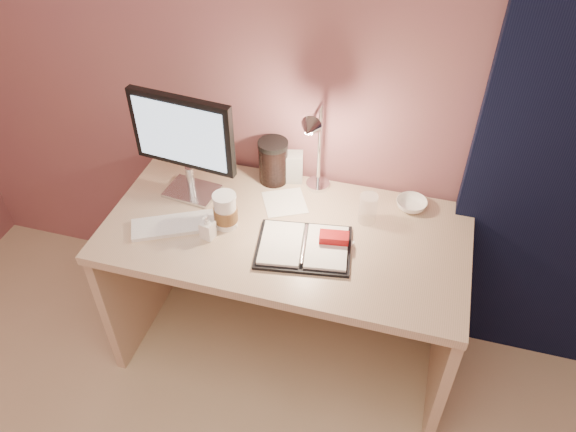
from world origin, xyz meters
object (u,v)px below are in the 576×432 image
(desk_lamp, at_px, (314,148))
(keyboard, at_px, (184,224))
(planner, at_px, (306,246))
(bowl, at_px, (411,204))
(monitor, at_px, (184,138))
(coffee_cup, at_px, (225,212))
(clear_cup, at_px, (368,209))
(product_box, at_px, (292,167))
(desk, at_px, (290,258))
(dark_jar, at_px, (273,163))
(lotion_bottle, at_px, (207,226))

(desk_lamp, bearing_deg, keyboard, -147.17)
(planner, height_order, bowl, planner)
(monitor, height_order, planner, monitor)
(coffee_cup, relative_size, clear_cup, 1.21)
(keyboard, bearing_deg, product_box, 23.36)
(desk_lamp, bearing_deg, desk, -115.11)
(dark_jar, bearing_deg, planner, -57.00)
(coffee_cup, relative_size, bowl, 1.21)
(keyboard, height_order, product_box, product_box)
(bowl, distance_m, desk_lamp, 0.47)
(monitor, height_order, bowl, monitor)
(clear_cup, relative_size, desk_lamp, 0.29)
(desk, xyz_separation_m, desk_lamp, (0.06, 0.12, 0.49))
(planner, relative_size, desk_lamp, 0.90)
(clear_cup, bearing_deg, lotion_bottle, -155.61)
(desk, relative_size, coffee_cup, 9.38)
(product_box, bearing_deg, dark_jar, -174.34)
(clear_cup, relative_size, bowl, 1.00)
(product_box, bearing_deg, monitor, -165.21)
(bowl, height_order, lotion_bottle, lotion_bottle)
(lotion_bottle, bearing_deg, monitor, 125.68)
(keyboard, relative_size, product_box, 3.07)
(monitor, height_order, coffee_cup, monitor)
(keyboard, xyz_separation_m, lotion_bottle, (0.12, -0.03, 0.05))
(keyboard, distance_m, coffee_cup, 0.18)
(desk, relative_size, planner, 3.66)
(planner, distance_m, lotion_bottle, 0.38)
(desk, distance_m, dark_jar, 0.40)
(bowl, relative_size, lotion_bottle, 1.14)
(desk_lamp, bearing_deg, planner, -79.57)
(product_box, xyz_separation_m, desk_lamp, (0.12, -0.12, 0.20))
(desk, distance_m, monitor, 0.66)
(monitor, distance_m, coffee_cup, 0.33)
(keyboard, bearing_deg, coffee_cup, -10.98)
(desk, height_order, keyboard, keyboard)
(planner, relative_size, bowl, 3.11)
(clear_cup, bearing_deg, keyboard, -162.00)
(monitor, relative_size, keyboard, 1.14)
(desk_lamp, bearing_deg, monitor, -169.72)
(lotion_bottle, distance_m, product_box, 0.48)
(desk, distance_m, desk_lamp, 0.51)
(planner, relative_size, dark_jar, 2.22)
(monitor, distance_m, clear_cup, 0.76)
(lotion_bottle, xyz_separation_m, dark_jar, (0.14, 0.41, 0.03))
(clear_cup, distance_m, lotion_bottle, 0.62)
(coffee_cup, bearing_deg, desk, 25.69)
(lotion_bottle, bearing_deg, dark_jar, 71.49)
(planner, bearing_deg, coffee_cup, 164.31)
(lotion_bottle, bearing_deg, coffee_cup, 61.74)
(desk, bearing_deg, keyboard, -158.10)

